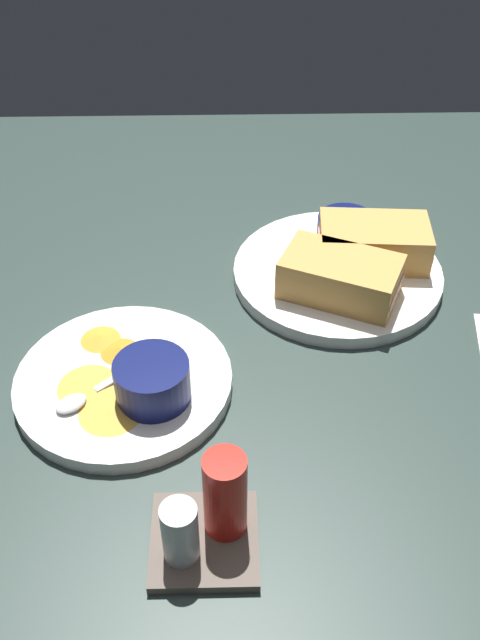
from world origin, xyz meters
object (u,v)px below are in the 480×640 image
(ramekin_dark_sauce, at_px, (345,229))
(ramekin_light_gravy, at_px, (152,380))
(sandwich_half_far, at_px, (374,242))
(spoon_by_gravy_ramekin, at_px, (83,397))
(plate_sandwich_main, at_px, (337,274))
(spoon_by_dark_ramekin, at_px, (356,266))
(condiment_caddy, at_px, (208,518))
(sandwich_half_near, at_px, (340,277))
(plate_chips_companion, at_px, (124,382))

(ramekin_dark_sauce, bearing_deg, ramekin_light_gravy, 49.32)
(sandwich_half_far, xyz_separation_m, spoon_by_gravy_ramekin, (0.32, 0.23, -0.02))
(plate_sandwich_main, distance_m, spoon_by_dark_ramekin, 0.02)
(plate_sandwich_main, bearing_deg, spoon_by_gravy_ramekin, 36.86)
(sandwich_half_far, bearing_deg, plate_sandwich_main, 23.80)
(sandwich_half_far, xyz_separation_m, ramekin_light_gravy, (0.25, 0.22, -0.00))
(plate_sandwich_main, relative_size, spoon_by_gravy_ramekin, 2.99)
(sandwich_half_far, relative_size, condiment_caddy, 1.45)
(sandwich_half_near, xyz_separation_m, ramekin_dark_sauce, (-0.02, -0.10, -0.00))
(spoon_by_dark_ramekin, height_order, spoon_by_gravy_ramekin, same)
(sandwich_half_near, xyz_separation_m, condiment_caddy, (0.15, 0.31, -0.01))
(spoon_by_gravy_ramekin, bearing_deg, plate_sandwich_main, -143.14)
(ramekin_dark_sauce, bearing_deg, spoon_by_gravy_ramekin, 41.95)
(sandwich_half_near, distance_m, condiment_caddy, 0.34)
(spoon_by_dark_ramekin, bearing_deg, ramekin_dark_sauce, -83.53)
(spoon_by_gravy_ramekin, bearing_deg, ramekin_light_gravy, -177.13)
(plate_chips_companion, height_order, condiment_caddy, condiment_caddy)
(spoon_by_dark_ramekin, distance_m, ramekin_light_gravy, 0.31)
(ramekin_dark_sauce, height_order, ramekin_light_gravy, ramekin_light_gravy)
(ramekin_dark_sauce, xyz_separation_m, plate_chips_companion, (0.26, 0.23, -0.03))
(sandwich_half_near, height_order, spoon_by_dark_ramekin, sandwich_half_near)
(ramekin_dark_sauce, relative_size, spoon_by_dark_ramekin, 0.71)
(plate_sandwich_main, height_order, condiment_caddy, condiment_caddy)
(sandwich_half_far, xyz_separation_m, ramekin_dark_sauce, (0.03, -0.04, -0.00))
(spoon_by_dark_ramekin, xyz_separation_m, condiment_caddy, (0.17, 0.36, 0.01))
(sandwich_half_far, height_order, spoon_by_gravy_ramekin, sandwich_half_far)
(ramekin_dark_sauce, bearing_deg, sandwich_half_far, 129.27)
(spoon_by_dark_ramekin, xyz_separation_m, plate_chips_companion, (0.26, 0.18, -0.01))
(sandwich_half_far, relative_size, spoon_by_dark_ramekin, 1.38)
(sandwich_half_near, distance_m, plate_chips_companion, 0.27)
(plate_sandwich_main, relative_size, sandwich_half_near, 1.68)
(sandwich_half_near, relative_size, spoon_by_dark_ramekin, 1.50)
(sandwich_half_near, relative_size, ramekin_dark_sauce, 2.11)
(sandwich_half_far, relative_size, plate_chips_companion, 0.62)
(plate_chips_companion, bearing_deg, ramekin_light_gravy, 140.19)
(ramekin_dark_sauce, xyz_separation_m, spoon_by_dark_ramekin, (-0.01, 0.06, -0.02))
(sandwich_half_near, xyz_separation_m, ramekin_light_gravy, (0.20, 0.16, -0.00))
(plate_sandwich_main, height_order, plate_chips_companion, same)
(sandwich_half_far, height_order, plate_chips_companion, sandwich_half_far)
(sandwich_half_near, bearing_deg, spoon_by_gravy_ramekin, 30.50)
(sandwich_half_far, relative_size, spoon_by_gravy_ramekin, 1.63)
(plate_sandwich_main, relative_size, sandwich_half_far, 1.83)
(ramekin_light_gravy, bearing_deg, condiment_caddy, 110.12)
(sandwich_half_far, relative_size, ramekin_dark_sauce, 1.94)
(ramekin_light_gravy, xyz_separation_m, condiment_caddy, (-0.06, 0.15, -0.00))
(ramekin_light_gravy, xyz_separation_m, spoon_by_gravy_ramekin, (0.07, 0.00, -0.02))
(spoon_by_dark_ramekin, height_order, ramekin_light_gravy, ramekin_light_gravy)
(sandwich_half_far, distance_m, ramekin_light_gravy, 0.34)
(ramekin_light_gravy, distance_m, condiment_caddy, 0.16)
(spoon_by_dark_ramekin, bearing_deg, spoon_by_gravy_ramekin, 34.73)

